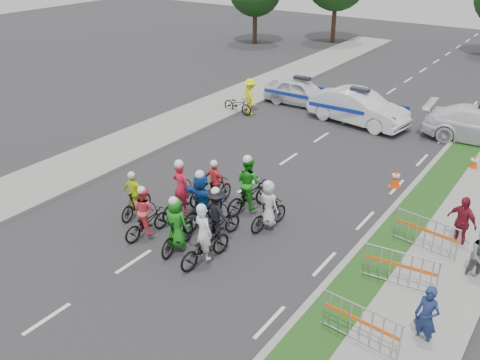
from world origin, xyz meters
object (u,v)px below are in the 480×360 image
Objects in this scene: cone_0 at (396,178)px; rider_3 at (135,199)px; rider_7 at (269,209)px; police_car_1 at (358,108)px; rider_4 at (217,219)px; rider_5 at (202,203)px; rider_6 at (182,197)px; rider_8 at (249,190)px; spectator_0 at (427,317)px; rider_2 at (146,217)px; rider_1 at (177,229)px; parked_bike at (238,105)px; spectator_2 at (461,222)px; barrier_1 at (400,270)px; police_car_0 at (301,92)px; barrier_0 at (360,327)px; rider_0 at (205,243)px; cone_1 at (474,163)px; marshal_hiviz at (250,96)px; barrier_2 at (425,235)px.

rider_3 is at bearing -131.91° from cone_0.
rider_7 is 0.35× the size of police_car_1.
rider_5 reaches higher than rider_4.
rider_6 is 2.22m from rider_8.
rider_8 is 7.53m from spectator_0.
rider_4 is (1.93, 1.10, 0.05)m from rider_2.
parked_bike is at bearing -71.20° from rider_1.
rider_6 is 1.30× the size of spectator_0.
cone_0 is at bearing -115.85° from rider_8.
rider_3 is 0.81× the size of rider_6.
spectator_2 is 3.11m from barrier_1.
rider_1 is 0.45× the size of police_car_0.
barrier_0 is at bearing 154.41° from rider_7.
rider_8 reaches higher than parked_bike.
barrier_1 is (4.99, 1.95, -0.08)m from rider_0.
spectator_0 is 17.26m from parked_bike.
rider_5 is 2.87× the size of cone_1.
rider_5 is at bearing -176.43° from spectator_0.
rider_4 is 1.06× the size of parked_bike.
spectator_0 is 0.86× the size of marshal_hiviz.
parked_bike is at bearing 158.93° from cone_0.
barrier_2 is (5.67, 0.82, -0.19)m from rider_8.
police_car_1 is at bearing -70.52° from rider_7.
rider_3 is at bearing -25.79° from rider_2.
rider_2 is 0.88× the size of rider_5.
rider_0 is 2.80× the size of cone_1.
rider_8 is at bearing -125.74° from cone_1.
marshal_hiviz is 16.83m from barrier_0.
cone_1 is at bearing -112.54° from police_car_0.
rider_2 is 8.38m from barrier_2.
rider_7 is 1.02× the size of spectator_2.
rider_7 is at bearing -160.80° from rider_6.
rider_6 reaches higher than spectator_0.
rider_8 is at bearing 169.67° from spectator_0.
barrier_1 is (7.27, 0.19, -0.11)m from rider_6.
rider_0 is 13.41m from parked_bike.
barrier_2 is (9.82, -10.54, -0.13)m from police_car_0.
rider_0 is 2.69m from rider_7.
barrier_0 is at bearing 168.13° from marshal_hiviz.
police_car_1 is 2.70× the size of marshal_hiviz.
rider_1 is 12.89m from marshal_hiviz.
rider_1 reaches higher than parked_bike.
cone_0 is 0.40× the size of parked_bike.
rider_6 is (-1.22, 1.71, -0.04)m from rider_1.
barrier_1 is at bearing -179.44° from rider_3.
rider_8 reaches higher than rider_7.
rider_3 is 3.75m from rider_8.
rider_0 reaches higher than spectator_2.
cone_0 is at bearing 157.87° from spectator_2.
cone_1 is at bearing -87.65° from parked_bike.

